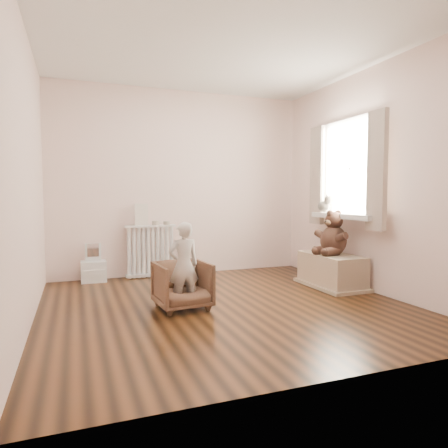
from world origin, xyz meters
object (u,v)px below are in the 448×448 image
object	(u,v)px
teddy_bear	(334,233)
plush_cat	(325,205)
toy_bench	(331,270)
toy_vanity	(93,261)
child	(184,265)
radiator	(151,249)
armchair	(182,285)

from	to	relation	value
teddy_bear	plush_cat	size ratio (longest dim) A/B	2.02
toy_bench	plush_cat	distance (m)	0.89
toy_vanity	child	bearing A→B (deg)	-65.18
radiator	toy_bench	distance (m)	2.41
toy_vanity	plush_cat	size ratio (longest dim) A/B	1.88
armchair	child	bearing A→B (deg)	-95.30
toy_vanity	child	distance (m)	1.84
child	toy_bench	xyz separation A→B (m)	(1.97, 0.35, -0.24)
child	plush_cat	distance (m)	2.29
radiator	armchair	xyz separation A→B (m)	(0.02, -1.65, -0.15)
radiator	teddy_bear	bearing A→B (deg)	-34.22
armchair	toy_bench	bearing A→B (deg)	3.30
toy_vanity	teddy_bear	world-z (taller)	teddy_bear
armchair	child	xyz separation A→B (m)	(0.00, -0.05, 0.21)
toy_vanity	radiator	bearing A→B (deg)	2.29
teddy_bear	radiator	bearing A→B (deg)	135.98
armchair	plush_cat	xyz separation A→B (m)	(2.11, 0.67, 0.76)
toy_bench	teddy_bear	xyz separation A→B (m)	(0.01, -0.01, 0.47)
radiator	teddy_bear	xyz separation A→B (m)	(2.00, -1.36, 0.28)
toy_bench	child	bearing A→B (deg)	-169.98
teddy_bear	child	bearing A→B (deg)	179.84
radiator	toy_bench	size ratio (longest dim) A/B	0.84
toy_bench	armchair	bearing A→B (deg)	-171.39
armchair	teddy_bear	size ratio (longest dim) A/B	0.97
radiator	plush_cat	xyz separation A→B (m)	(2.13, -0.98, 0.61)
toy_vanity	child	world-z (taller)	child
toy_vanity	toy_bench	xyz separation A→B (m)	(2.74, -1.32, -0.08)
radiator	plush_cat	distance (m)	2.42
child	toy_vanity	bearing A→B (deg)	-70.49
armchair	radiator	bearing A→B (deg)	85.40
radiator	toy_bench	world-z (taller)	radiator
child	toy_bench	distance (m)	2.01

